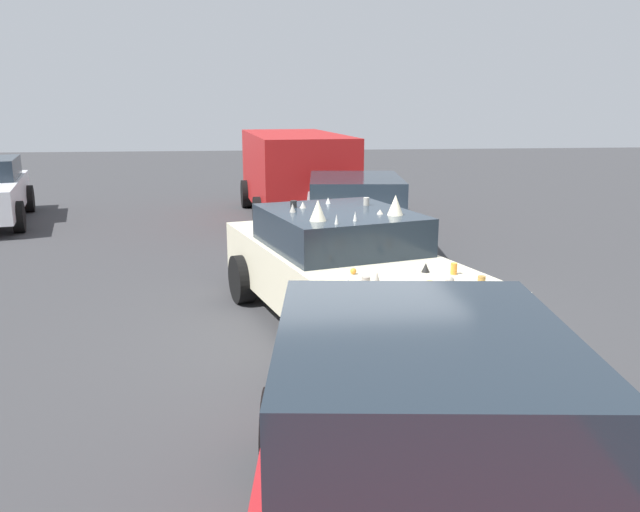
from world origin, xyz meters
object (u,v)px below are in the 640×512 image
(art_car_decorated, at_px, (343,269))
(parked_sedan_far_left, at_px, (429,489))
(parked_van_behind_right, at_px, (294,170))
(parked_sedan_row_back_far, at_px, (356,218))

(art_car_decorated, relative_size, parked_sedan_far_left, 1.02)
(art_car_decorated, height_order, parked_van_behind_right, parked_van_behind_right)
(parked_sedan_far_left, bearing_deg, parked_sedan_row_back_far, -179.84)
(parked_van_behind_right, distance_m, parked_sedan_row_back_far, 4.53)
(parked_sedan_row_back_far, bearing_deg, parked_sedan_far_left, -0.55)
(parked_sedan_far_left, xyz_separation_m, parked_sedan_row_back_far, (7.93, -0.94, -0.02))
(parked_sedan_far_left, bearing_deg, art_car_decorated, -175.80)
(parked_sedan_far_left, distance_m, parked_sedan_row_back_far, 7.99)
(parked_sedan_far_left, height_order, parked_sedan_row_back_far, parked_sedan_far_left)
(parked_van_behind_right, relative_size, parked_sedan_row_back_far, 1.16)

